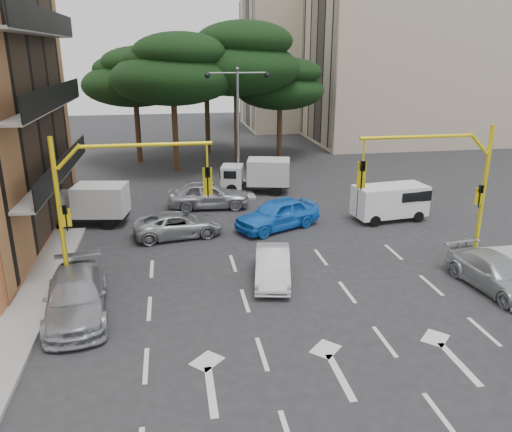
{
  "coord_description": "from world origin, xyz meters",
  "views": [
    {
      "loc": [
        -4.44,
        -16.49,
        8.84
      ],
      "look_at": [
        -0.7,
        5.08,
        1.6
      ],
      "focal_mm": 35.0,
      "sensor_mm": 36.0,
      "label": 1
    }
  ],
  "objects_px": {
    "car_silver_cross_a": "(178,225)",
    "box_truck_a": "(86,205)",
    "car_white_hatch": "(273,266)",
    "car_silver_cross_b": "(209,195)",
    "car_silver_wagon": "(76,297)",
    "car_silver_parked": "(496,273)",
    "signal_mast_right": "(447,177)",
    "car_blue_compact": "(278,214)",
    "box_truck_b": "(256,176)",
    "van_white": "(390,202)",
    "signal_mast_left": "(108,192)",
    "street_lamp_center": "(238,107)"
  },
  "relations": [
    {
      "from": "signal_mast_left",
      "to": "street_lamp_center",
      "type": "relative_size",
      "value": 0.77
    },
    {
      "from": "car_silver_wagon",
      "to": "van_white",
      "type": "bearing_deg",
      "value": 21.37
    },
    {
      "from": "car_silver_cross_a",
      "to": "car_silver_cross_b",
      "type": "xyz_separation_m",
      "value": [
        1.9,
        4.53,
        0.19
      ]
    },
    {
      "from": "signal_mast_right",
      "to": "car_silver_cross_a",
      "type": "bearing_deg",
      "value": 154.23
    },
    {
      "from": "box_truck_b",
      "to": "car_silver_wagon",
      "type": "bearing_deg",
      "value": 162.57
    },
    {
      "from": "signal_mast_right",
      "to": "box_truck_b",
      "type": "relative_size",
      "value": 1.33
    },
    {
      "from": "van_white",
      "to": "car_blue_compact",
      "type": "bearing_deg",
      "value": -93.26
    },
    {
      "from": "van_white",
      "to": "box_truck_b",
      "type": "height_order",
      "value": "box_truck_b"
    },
    {
      "from": "car_white_hatch",
      "to": "box_truck_b",
      "type": "bearing_deg",
      "value": 94.21
    },
    {
      "from": "car_silver_cross_a",
      "to": "box_truck_a",
      "type": "relative_size",
      "value": 1.0
    },
    {
      "from": "car_white_hatch",
      "to": "car_blue_compact",
      "type": "relative_size",
      "value": 0.83
    },
    {
      "from": "car_silver_wagon",
      "to": "van_white",
      "type": "distance_m",
      "value": 17.2
    },
    {
      "from": "car_silver_cross_b",
      "to": "box_truck_a",
      "type": "distance_m",
      "value": 6.9
    },
    {
      "from": "car_blue_compact",
      "to": "car_silver_wagon",
      "type": "xyz_separation_m",
      "value": [
        -8.83,
        -7.7,
        -0.07
      ]
    },
    {
      "from": "signal_mast_right",
      "to": "car_silver_cross_b",
      "type": "relative_size",
      "value": 1.27
    },
    {
      "from": "signal_mast_left",
      "to": "car_blue_compact",
      "type": "xyz_separation_m",
      "value": [
        7.69,
        5.65,
        -3.09
      ]
    },
    {
      "from": "car_silver_wagon",
      "to": "box_truck_a",
      "type": "xyz_separation_m",
      "value": [
        -1.05,
        10.06,
        0.36
      ]
    },
    {
      "from": "street_lamp_center",
      "to": "van_white",
      "type": "height_order",
      "value": "street_lamp_center"
    },
    {
      "from": "car_silver_cross_a",
      "to": "box_truck_a",
      "type": "height_order",
      "value": "box_truck_a"
    },
    {
      "from": "car_silver_parked",
      "to": "signal_mast_right",
      "type": "bearing_deg",
      "value": 102.72
    },
    {
      "from": "car_silver_wagon",
      "to": "box_truck_b",
      "type": "relative_size",
      "value": 1.11
    },
    {
      "from": "car_blue_compact",
      "to": "box_truck_a",
      "type": "distance_m",
      "value": 10.17
    },
    {
      "from": "car_silver_cross_a",
      "to": "car_silver_parked",
      "type": "xyz_separation_m",
      "value": [
        12.02,
        -8.02,
        0.04
      ]
    },
    {
      "from": "car_silver_cross_b",
      "to": "van_white",
      "type": "height_order",
      "value": "van_white"
    },
    {
      "from": "car_silver_wagon",
      "to": "car_silver_cross_b",
      "type": "height_order",
      "value": "car_silver_cross_b"
    },
    {
      "from": "car_silver_cross_a",
      "to": "car_white_hatch",
      "type": "bearing_deg",
      "value": -156.66
    },
    {
      "from": "van_white",
      "to": "box_truck_a",
      "type": "distance_m",
      "value": 16.37
    },
    {
      "from": "street_lamp_center",
      "to": "car_white_hatch",
      "type": "height_order",
      "value": "street_lamp_center"
    },
    {
      "from": "car_silver_cross_b",
      "to": "street_lamp_center",
      "type": "bearing_deg",
      "value": -25.51
    },
    {
      "from": "signal_mast_left",
      "to": "car_silver_cross_b",
      "type": "distance_m",
      "value": 11.26
    },
    {
      "from": "street_lamp_center",
      "to": "box_truck_b",
      "type": "distance_m",
      "value": 4.59
    },
    {
      "from": "car_blue_compact",
      "to": "box_truck_b",
      "type": "bearing_deg",
      "value": 153.28
    },
    {
      "from": "signal_mast_left",
      "to": "car_silver_parked",
      "type": "height_order",
      "value": "signal_mast_left"
    },
    {
      "from": "box_truck_a",
      "to": "signal_mast_right",
      "type": "bearing_deg",
      "value": -107.01
    },
    {
      "from": "car_silver_wagon",
      "to": "car_silver_parked",
      "type": "relative_size",
      "value": 1.11
    },
    {
      "from": "car_blue_compact",
      "to": "box_truck_b",
      "type": "height_order",
      "value": "box_truck_b"
    },
    {
      "from": "car_silver_parked",
      "to": "box_truck_b",
      "type": "distance_m",
      "value": 16.91
    },
    {
      "from": "signal_mast_left",
      "to": "car_silver_parked",
      "type": "distance_m",
      "value": 15.16
    },
    {
      "from": "car_silver_wagon",
      "to": "car_silver_cross_b",
      "type": "bearing_deg",
      "value": 58.3
    },
    {
      "from": "car_silver_cross_b",
      "to": "car_silver_wagon",
      "type": "bearing_deg",
      "value": 159.09
    },
    {
      "from": "car_silver_wagon",
      "to": "car_silver_cross_a",
      "type": "bearing_deg",
      "value": 56.89
    },
    {
      "from": "street_lamp_center",
      "to": "box_truck_a",
      "type": "height_order",
      "value": "street_lamp_center"
    },
    {
      "from": "car_silver_cross_a",
      "to": "van_white",
      "type": "bearing_deg",
      "value": -95.46
    },
    {
      "from": "car_white_hatch",
      "to": "van_white",
      "type": "xyz_separation_m",
      "value": [
        7.87,
        6.45,
        0.35
      ]
    },
    {
      "from": "car_blue_compact",
      "to": "car_silver_wagon",
      "type": "bearing_deg",
      "value": -74.72
    },
    {
      "from": "car_silver_cross_a",
      "to": "van_white",
      "type": "distance_m",
      "value": 11.53
    },
    {
      "from": "signal_mast_right",
      "to": "car_silver_parked",
      "type": "distance_m",
      "value": 4.3
    },
    {
      "from": "street_lamp_center",
      "to": "car_silver_wagon",
      "type": "xyz_separation_m",
      "value": [
        -7.95,
        -16.06,
        -4.7
      ]
    },
    {
      "from": "car_silver_parked",
      "to": "street_lamp_center",
      "type": "bearing_deg",
      "value": 108.03
    },
    {
      "from": "car_silver_wagon",
      "to": "car_silver_cross_a",
      "type": "relative_size",
      "value": 1.13
    }
  ]
}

